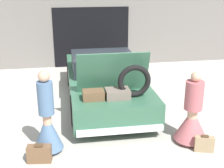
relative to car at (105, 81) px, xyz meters
The scene contains 7 objects.
ground_plane 0.58m from the car, 129.75° to the left, with size 40.00×40.00×0.00m, color #ADA89E.
garage_wall_back 3.67m from the car, 90.03° to the left, with size 12.00×0.14×2.80m.
car is the anchor object (origin of this frame).
person_left 2.87m from the car, 120.66° to the right, with size 0.57×0.57×1.68m.
person_right 2.94m from the car, 60.27° to the right, with size 0.70×0.70×1.54m.
suitcase_beside_left_person 3.27m from the car, 120.11° to the right, with size 0.46×0.24×0.36m.
suitcase_beside_right_person 3.38m from the car, 62.02° to the right, with size 0.40×0.23×0.35m.
Camera 1 is at (-1.10, -8.01, 3.34)m, focal length 50.00 mm.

